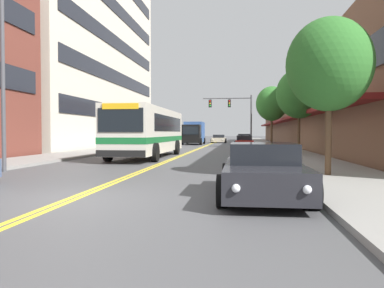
% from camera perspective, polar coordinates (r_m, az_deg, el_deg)
% --- Properties ---
extents(ground_plane, '(240.00, 240.00, 0.00)m').
position_cam_1_polar(ground_plane, '(45.36, 2.38, -0.18)').
color(ground_plane, '#4C4C4F').
extents(sidewalk_left, '(3.50, 106.00, 0.13)m').
position_cam_1_polar(sidewalk_left, '(46.53, -6.55, -0.07)').
color(sidewalk_left, gray).
rests_on(sidewalk_left, ground_plane).
extents(sidewalk_right, '(3.50, 106.00, 0.13)m').
position_cam_1_polar(sidewalk_right, '(45.32, 11.55, -0.14)').
color(sidewalk_right, gray).
rests_on(sidewalk_right, ground_plane).
extents(centre_line, '(0.34, 106.00, 0.01)m').
position_cam_1_polar(centre_line, '(45.36, 2.38, -0.18)').
color(centre_line, yellow).
rests_on(centre_line, ground_plane).
extents(office_tower_left, '(12.08, 29.91, 29.65)m').
position_cam_1_polar(office_tower_left, '(45.90, -18.67, 18.49)').
color(office_tower_left, beige).
rests_on(office_tower_left, ground_plane).
extents(storefront_row_right, '(9.10, 68.00, 7.78)m').
position_cam_1_polar(storefront_row_right, '(46.20, 19.01, 4.58)').
color(storefront_row_right, brown).
rests_on(storefront_row_right, ground_plane).
extents(city_bus, '(2.83, 11.04, 2.97)m').
position_cam_1_polar(city_bus, '(23.46, -6.61, 2.11)').
color(city_bus, silver).
rests_on(city_bus, ground_plane).
extents(car_silver_parked_left_mid, '(2.20, 4.23, 1.42)m').
position_cam_1_polar(car_silver_parked_left_mid, '(42.30, -3.91, 0.57)').
color(car_silver_parked_left_mid, '#B7B7BC').
rests_on(car_silver_parked_left_mid, ground_plane).
extents(car_navy_parked_left_far, '(2.04, 4.14, 1.28)m').
position_cam_1_polar(car_navy_parked_left_far, '(36.44, -5.84, 0.29)').
color(car_navy_parked_left_far, '#19234C').
rests_on(car_navy_parked_left_far, ground_plane).
extents(car_charcoal_parked_right_foreground, '(2.04, 4.62, 1.28)m').
position_cam_1_polar(car_charcoal_parked_right_foreground, '(9.11, 10.77, -4.13)').
color(car_charcoal_parked_right_foreground, '#232328').
rests_on(car_charcoal_parked_right_foreground, ground_plane).
extents(car_red_parked_right_mid, '(2.03, 4.62, 1.24)m').
position_cam_1_polar(car_red_parked_right_mid, '(38.53, 7.95, 0.32)').
color(car_red_parked_right_mid, maroon).
rests_on(car_red_parked_right_mid, ground_plane).
extents(car_white_parked_right_far, '(2.07, 4.70, 1.35)m').
position_cam_1_polar(car_white_parked_right_far, '(48.14, 7.96, 0.66)').
color(car_white_parked_right_far, white).
rests_on(car_white_parked_right_far, ground_plane).
extents(car_champagne_moving_lead, '(2.21, 4.53, 1.22)m').
position_cam_1_polar(car_champagne_moving_lead, '(56.42, 4.11, 0.77)').
color(car_champagne_moving_lead, beige).
rests_on(car_champagne_moving_lead, ground_plane).
extents(box_truck, '(2.60, 6.63, 2.92)m').
position_cam_1_polar(box_truck, '(48.86, 0.27, 1.73)').
color(box_truck, black).
rests_on(box_truck, ground_plane).
extents(traffic_signal_mast, '(5.77, 0.38, 5.94)m').
position_cam_1_polar(traffic_signal_mast, '(44.58, 6.41, 5.21)').
color(traffic_signal_mast, '#47474C').
rests_on(traffic_signal_mast, ground_plane).
extents(street_lamp_left_near, '(2.76, 0.28, 9.37)m').
position_cam_1_polar(street_lamp_left_near, '(16.62, -25.91, 15.48)').
color(street_lamp_left_near, '#47474C').
rests_on(street_lamp_left_near, ground_plane).
extents(street_tree_right_near, '(2.80, 2.80, 5.19)m').
position_cam_1_polar(street_tree_right_near, '(13.40, 20.16, 11.26)').
color(street_tree_right_near, brown).
rests_on(street_tree_right_near, sidewalk_right).
extents(street_tree_right_mid, '(3.06, 3.06, 5.73)m').
position_cam_1_polar(street_tree_right_mid, '(26.50, 16.01, 7.39)').
color(street_tree_right_mid, brown).
rests_on(street_tree_right_mid, sidewalk_right).
extents(street_tree_right_far, '(3.19, 3.19, 6.10)m').
position_cam_1_polar(street_tree_right_far, '(39.04, 12.06, 6.03)').
color(street_tree_right_far, brown).
rests_on(street_tree_right_far, sidewalk_right).
extents(fire_hydrant, '(0.29, 0.21, 0.78)m').
position_cam_1_polar(fire_hydrant, '(22.28, 12.68, -0.90)').
color(fire_hydrant, red).
rests_on(fire_hydrant, sidewalk_right).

